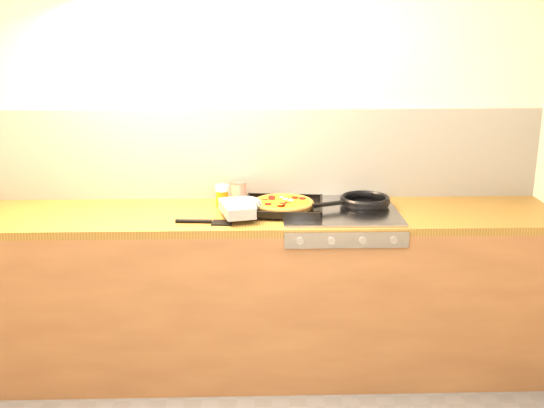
{
  "coord_description": "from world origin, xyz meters",
  "views": [
    {
      "loc": [
        0.0,
        -2.08,
        1.85
      ],
      "look_at": [
        0.1,
        1.08,
        0.95
      ],
      "focal_mm": 42.0,
      "sensor_mm": 36.0,
      "label": 1
    }
  ],
  "objects_px": {
    "pizza_on_tray": "(271,205)",
    "tomato_can": "(239,192)",
    "juice_glass": "(222,196)",
    "frying_pan": "(364,202)"
  },
  "relations": [
    {
      "from": "pizza_on_tray",
      "to": "tomato_can",
      "type": "distance_m",
      "value": 0.27
    },
    {
      "from": "tomato_can",
      "to": "juice_glass",
      "type": "height_order",
      "value": "juice_glass"
    },
    {
      "from": "pizza_on_tray",
      "to": "tomato_can",
      "type": "height_order",
      "value": "tomato_can"
    },
    {
      "from": "frying_pan",
      "to": "juice_glass",
      "type": "distance_m",
      "value": 0.76
    },
    {
      "from": "tomato_can",
      "to": "frying_pan",
      "type": "bearing_deg",
      "value": -12.61
    },
    {
      "from": "juice_glass",
      "to": "tomato_can",
      "type": "bearing_deg",
      "value": 44.95
    },
    {
      "from": "tomato_can",
      "to": "juice_glass",
      "type": "distance_m",
      "value": 0.12
    },
    {
      "from": "pizza_on_tray",
      "to": "juice_glass",
      "type": "relative_size",
      "value": 4.75
    },
    {
      "from": "pizza_on_tray",
      "to": "juice_glass",
      "type": "bearing_deg",
      "value": 153.33
    },
    {
      "from": "frying_pan",
      "to": "juice_glass",
      "type": "bearing_deg",
      "value": 175.32
    }
  ]
}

